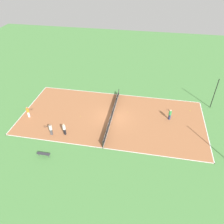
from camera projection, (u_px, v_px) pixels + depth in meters
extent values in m
plane|color=#518E47|center=(112.00, 117.00, 29.96)|extent=(80.00, 80.00, 0.00)
cube|color=#AD6B42|center=(112.00, 117.00, 29.96)|extent=(11.91, 24.80, 0.02)
cube|color=white|center=(119.00, 94.00, 34.59)|extent=(0.10, 24.80, 0.00)
cube|color=white|center=(103.00, 148.00, 25.31)|extent=(0.10, 24.80, 0.00)
cube|color=white|center=(29.00, 108.00, 31.76)|extent=(11.91, 0.10, 0.00)
cube|color=white|center=(206.00, 128.00, 28.14)|extent=(11.91, 0.10, 0.00)
cube|color=white|center=(112.00, 117.00, 29.95)|extent=(11.91, 0.10, 0.00)
cylinder|color=black|center=(119.00, 92.00, 34.21)|extent=(0.10, 0.10, 1.00)
cylinder|color=black|center=(103.00, 144.00, 25.09)|extent=(0.10, 0.10, 1.00)
cube|color=black|center=(112.00, 114.00, 29.66)|extent=(11.61, 0.03, 0.95)
cube|color=white|center=(112.00, 112.00, 29.40)|extent=(11.61, 0.04, 0.06)
cube|color=#333338|center=(43.00, 154.00, 24.07)|extent=(0.36, 1.50, 0.04)
cylinder|color=#4C4C51|center=(39.00, 154.00, 24.29)|extent=(0.08, 0.08, 0.41)
cylinder|color=#4C4C51|center=(49.00, 156.00, 24.12)|extent=(0.08, 0.08, 0.41)
cube|color=navy|center=(169.00, 117.00, 29.33)|extent=(0.32, 0.31, 0.80)
cylinder|color=green|center=(170.00, 113.00, 28.93)|extent=(0.50, 0.50, 0.56)
sphere|color=beige|center=(171.00, 110.00, 28.69)|extent=(0.24, 0.24, 0.24)
cylinder|color=#262626|center=(169.00, 111.00, 29.07)|extent=(0.24, 0.19, 0.03)
torus|color=black|center=(168.00, 110.00, 29.28)|extent=(0.42, 0.42, 0.02)
cube|color=white|center=(29.00, 114.00, 29.76)|extent=(0.27, 0.30, 0.84)
cylinder|color=orange|center=(28.00, 110.00, 29.33)|extent=(0.46, 0.46, 0.59)
sphere|color=#A87A56|center=(27.00, 108.00, 29.08)|extent=(0.25, 0.25, 0.25)
cylinder|color=#262626|center=(30.00, 109.00, 29.28)|extent=(0.12, 0.27, 0.03)
torus|color=black|center=(32.00, 109.00, 29.32)|extent=(0.39, 0.39, 0.02)
cube|color=#4C4C51|center=(51.00, 132.00, 26.90)|extent=(0.24, 0.28, 0.84)
cylinder|color=white|center=(50.00, 128.00, 26.47)|extent=(0.42, 0.42, 0.59)
sphere|color=brown|center=(50.00, 125.00, 26.22)|extent=(0.25, 0.25, 0.25)
cylinder|color=#262626|center=(48.00, 127.00, 26.38)|extent=(0.08, 0.28, 0.03)
torus|color=black|center=(45.00, 127.00, 26.39)|extent=(0.35, 0.35, 0.02)
cube|color=black|center=(65.00, 132.00, 26.93)|extent=(0.28, 0.31, 0.84)
cylinder|color=silver|center=(64.00, 127.00, 26.50)|extent=(0.46, 0.46, 0.59)
sphere|color=tan|center=(64.00, 125.00, 26.25)|extent=(0.25, 0.25, 0.25)
sphere|color=#CCE033|center=(81.00, 116.00, 30.05)|extent=(0.07, 0.07, 0.07)
sphere|color=#CCE033|center=(190.00, 111.00, 31.11)|extent=(0.07, 0.07, 0.07)
sphere|color=#CCE033|center=(128.00, 112.00, 30.80)|extent=(0.07, 0.07, 0.07)
cylinder|color=black|center=(214.00, 94.00, 30.44)|extent=(0.12, 0.12, 4.65)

